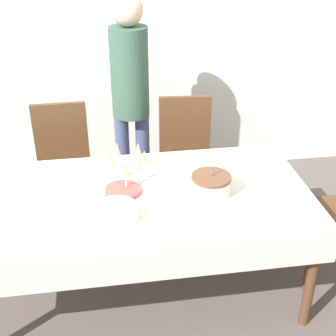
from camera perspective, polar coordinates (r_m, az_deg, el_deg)
The scene contains 13 objects.
ground_plane at distance 3.21m, azimuth -3.68°, elevation -14.42°, with size 12.00×12.00×0.00m, color #564C47.
wall_back at distance 4.02m, azimuth -6.58°, elevation 16.64°, with size 8.00×0.05×2.70m.
dining_table at distance 2.81m, azimuth -4.09°, elevation -4.98°, with size 2.09×1.03×0.74m.
dining_chair_far_left at distance 3.59m, azimuth -12.64°, elevation 0.58°, with size 0.43×0.43×0.97m.
dining_chair_far_right at distance 3.63m, azimuth 2.19°, elevation 1.66°, with size 0.45×0.45×0.97m.
birthday_cake at distance 2.74m, azimuth 5.25°, elevation -2.03°, with size 0.23×0.23×0.19m.
champagne_tray at distance 2.89m, azimuth -5.01°, elevation 0.19°, with size 0.38×0.38×0.18m.
plate_stack_main at distance 2.56m, azimuth -6.43°, elevation -5.41°, with size 0.25×0.25×0.06m.
plate_stack_dessert at distance 2.77m, azimuth -5.54°, elevation -2.79°, with size 0.21×0.21×0.03m.
cake_knife at distance 2.62m, azimuth 5.22°, elevation -5.20°, with size 0.30×0.07×0.00m.
fork_pile at distance 2.56m, azimuth -10.83°, elevation -6.33°, with size 0.17×0.08×0.02m.
napkin_pile at distance 2.70m, azimuth -9.86°, elevation -4.31°, with size 0.15×0.15×0.01m.
person_standing at distance 3.53m, azimuth -4.63°, elevation 9.67°, with size 0.28×0.28×1.71m.
Camera 1 is at (-0.15, -2.32, 2.21)m, focal length 50.00 mm.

